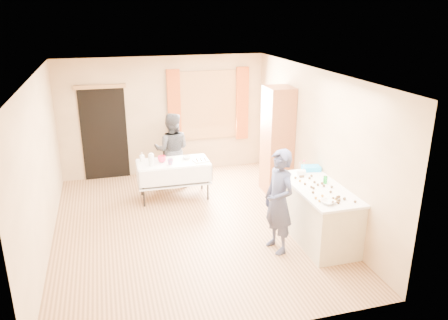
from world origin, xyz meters
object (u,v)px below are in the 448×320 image
object	(u,v)px
girl	(279,202)
woman	(172,150)
counter	(318,213)
cabinet	(277,141)
party_table	(174,176)
chair	(175,167)

from	to	relation	value
girl	woman	size ratio (longest dim) A/B	1.05
counter	woman	xyz separation A→B (m)	(-1.86, 2.92, 0.32)
cabinet	party_table	bearing A→B (deg)	173.71
counter	woman	distance (m)	3.48
girl	counter	bearing A→B (deg)	87.15
cabinet	woman	world-z (taller)	cabinet
cabinet	girl	bearing A→B (deg)	-111.29
cabinet	chair	size ratio (longest dim) A/B	2.23
cabinet	woman	distance (m)	2.18
party_table	woman	bearing A→B (deg)	83.31
counter	woman	bearing A→B (deg)	122.53
counter	chair	world-z (taller)	chair
party_table	girl	distance (m)	2.70
girl	chair	bearing A→B (deg)	-175.85
counter	chair	size ratio (longest dim) A/B	1.71
party_table	girl	size ratio (longest dim) A/B	0.86
chair	girl	bearing A→B (deg)	-91.13
cabinet	woman	bearing A→B (deg)	155.57
party_table	girl	bearing A→B (deg)	-62.43
chair	woman	size ratio (longest dim) A/B	0.62
chair	woman	bearing A→B (deg)	-128.25
party_table	woman	distance (m)	0.75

